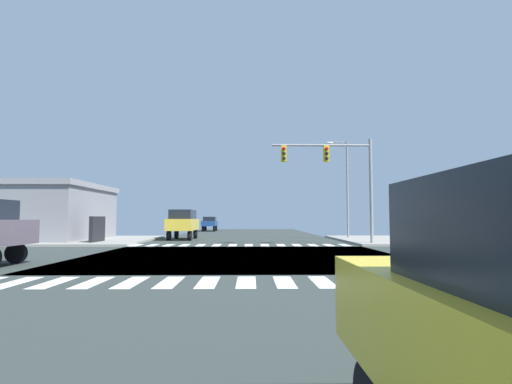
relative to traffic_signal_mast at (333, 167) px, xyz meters
name	(u,v)px	position (x,y,z in m)	size (l,w,h in m)	color
ground	(242,257)	(-5.55, -7.21, -4.96)	(90.00, 90.00, 0.05)	#2D3532
sidewalk_corner_ne	(420,240)	(7.45, 4.79, -4.87)	(12.00, 12.00, 0.14)	gray
sidewalk_corner_nw	(69,240)	(-18.55, 4.79, -4.87)	(12.00, 12.00, 0.14)	gray
crosswalk_near	(227,282)	(-5.80, -14.51, -4.93)	(13.50, 2.00, 0.01)	silver
crosswalk_far	(241,245)	(-5.80, 0.09, -4.93)	(13.50, 2.00, 0.01)	silver
traffic_signal_mast	(333,167)	(0.00, 0.00, 0.00)	(6.36, 0.55, 6.70)	gray
street_lamp	(344,180)	(2.40, 7.11, -0.18)	(1.78, 0.32, 7.94)	gray
bank_building	(19,212)	(-22.48, 5.15, -2.81)	(13.20, 9.54, 4.24)	gray
sedan_farside_2	(210,223)	(-10.55, 27.78, -3.82)	(1.80, 4.30, 1.88)	black
suv_crossing_1	(183,222)	(-10.55, 6.84, -3.54)	(1.96, 4.60, 2.34)	black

